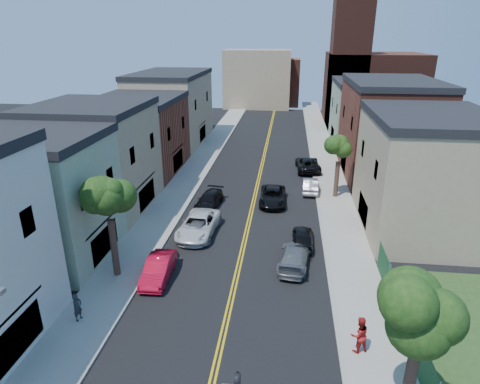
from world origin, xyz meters
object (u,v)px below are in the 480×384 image
(grey_car_right, at_px, (294,257))
(black_car_right, at_px, (303,237))
(pedestrian_left, at_px, (77,307))
(silver_car_right, at_px, (310,185))
(red_sedan, at_px, (158,269))
(grey_car_left, at_px, (197,230))
(black_car_left, at_px, (209,200))
(black_suv_lane, at_px, (273,196))
(pedestrian_right, at_px, (359,335))
(white_pickup, at_px, (198,225))
(dark_car_right_far, at_px, (308,164))

(grey_car_right, bearing_deg, black_car_right, -95.70)
(pedestrian_left, bearing_deg, silver_car_right, -16.51)
(red_sedan, distance_m, black_car_right, 11.07)
(grey_car_left, relative_size, black_car_left, 0.88)
(grey_car_right, relative_size, black_suv_lane, 0.93)
(grey_car_left, height_order, pedestrian_right, pedestrian_right)
(silver_car_right, bearing_deg, grey_car_left, 51.99)
(white_pickup, bearing_deg, black_suv_lane, 55.62)
(white_pickup, bearing_deg, black_car_right, -2.55)
(dark_car_right_far, bearing_deg, black_suv_lane, 66.73)
(black_car_right, bearing_deg, pedestrian_left, 41.26)
(pedestrian_right, bearing_deg, black_car_right, -98.78)
(black_car_right, height_order, black_suv_lane, black_suv_lane)
(silver_car_right, relative_size, dark_car_right_far, 0.76)
(white_pickup, relative_size, black_car_right, 1.44)
(dark_car_right_far, height_order, pedestrian_left, pedestrian_left)
(grey_car_left, relative_size, pedestrian_right, 2.04)
(black_car_left, xyz_separation_m, grey_car_right, (7.82, -9.57, 0.04))
(silver_car_right, bearing_deg, black_car_left, 29.28)
(grey_car_right, bearing_deg, grey_car_left, -16.72)
(black_car_right, relative_size, pedestrian_right, 2.02)
(dark_car_right_far, height_order, black_suv_lane, dark_car_right_far)
(white_pickup, distance_m, black_suv_lane, 9.13)
(grey_car_left, xyz_separation_m, pedestrian_left, (-4.38, -10.74, 0.27))
(black_car_right, bearing_deg, red_sedan, 32.45)
(black_car_left, bearing_deg, red_sedan, -88.21)
(grey_car_left, xyz_separation_m, dark_car_right_far, (9.30, 18.27, 0.10))
(grey_car_left, distance_m, pedestrian_right, 15.67)
(black_car_left, distance_m, pedestrian_right, 20.77)
(dark_car_right_far, height_order, pedestrian_right, pedestrian_right)
(red_sedan, bearing_deg, black_suv_lane, 61.41)
(dark_car_right_far, bearing_deg, grey_car_left, 59.03)
(black_car_right, bearing_deg, dark_car_right_far, -91.40)
(black_car_right, bearing_deg, silver_car_right, -93.32)
(white_pickup, xyz_separation_m, black_car_left, (-0.22, 5.68, -0.14))
(black_car_left, relative_size, grey_car_right, 0.94)
(dark_car_right_far, xyz_separation_m, pedestrian_left, (-13.68, -29.01, 0.18))
(grey_car_left, distance_m, black_suv_lane, 9.59)
(black_car_right, distance_m, pedestrian_left, 16.39)
(black_car_right, bearing_deg, pedestrian_right, 104.50)
(grey_car_left, height_order, black_car_right, grey_car_left)
(red_sedan, relative_size, pedestrian_left, 2.69)
(grey_car_right, height_order, black_car_right, grey_car_right)
(red_sedan, xyz_separation_m, black_car_left, (1.04, 12.23, -0.05))
(black_car_left, relative_size, pedestrian_left, 2.82)
(red_sedan, height_order, pedestrian_right, pedestrian_right)
(dark_car_right_far, bearing_deg, black_car_right, 82.83)
(silver_car_right, height_order, dark_car_right_far, dark_car_right_far)
(silver_car_right, bearing_deg, dark_car_right_far, -88.44)
(grey_car_left, bearing_deg, grey_car_right, -17.64)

